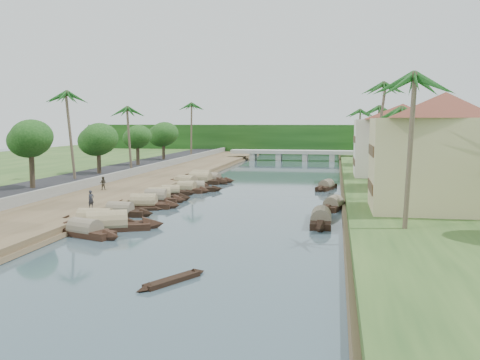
% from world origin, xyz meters
% --- Properties ---
extents(ground, '(220.00, 220.00, 0.00)m').
position_xyz_m(ground, '(0.00, 0.00, 0.00)').
color(ground, '#374A52').
rests_on(ground, ground).
extents(left_bank, '(10.00, 180.00, 0.80)m').
position_xyz_m(left_bank, '(-16.00, 20.00, 0.40)').
color(left_bank, brown).
rests_on(left_bank, ground).
extents(right_bank, '(16.00, 180.00, 1.20)m').
position_xyz_m(right_bank, '(19.00, 20.00, 0.60)').
color(right_bank, '#25451B').
rests_on(right_bank, ground).
extents(road, '(8.00, 180.00, 1.40)m').
position_xyz_m(road, '(-24.50, 20.00, 0.70)').
color(road, black).
rests_on(road, ground).
extents(retaining_wall, '(0.40, 180.00, 1.10)m').
position_xyz_m(retaining_wall, '(-20.20, 20.00, 1.35)').
color(retaining_wall, slate).
rests_on(retaining_wall, left_bank).
extents(treeline, '(120.00, 14.00, 8.00)m').
position_xyz_m(treeline, '(0.00, 100.00, 4.00)').
color(treeline, '#12360E').
rests_on(treeline, ground).
extents(bridge, '(28.00, 4.00, 2.40)m').
position_xyz_m(bridge, '(0.00, 72.00, 1.72)').
color(bridge, '#A5A59A').
rests_on(bridge, ground).
extents(building_near, '(14.85, 14.85, 10.20)m').
position_xyz_m(building_near, '(18.99, -2.00, 6.38)').
color(building_near, '#C4B983').
rests_on(building_near, right_bank).
extents(building_mid, '(14.11, 14.11, 9.70)m').
position_xyz_m(building_mid, '(19.99, 14.00, 6.13)').
color(building_mid, '#CDAB91').
rests_on(building_mid, right_bank).
extents(building_far, '(15.59, 15.59, 10.20)m').
position_xyz_m(building_far, '(18.99, 28.00, 6.38)').
color(building_far, silver).
rests_on(building_far, right_bank).
extents(building_distant, '(12.62, 12.62, 9.20)m').
position_xyz_m(building_distant, '(19.99, 48.00, 5.88)').
color(building_distant, '#C4B983').
rests_on(building_distant, right_bank).
extents(sampan_0, '(7.34, 3.93, 1.96)m').
position_xyz_m(sampan_0, '(-9.24, -11.94, 0.41)').
color(sampan_0, black).
rests_on(sampan_0, ground).
extents(sampan_1, '(8.29, 2.58, 2.40)m').
position_xyz_m(sampan_1, '(-10.01, -8.50, 0.42)').
color(sampan_1, black).
rests_on(sampan_1, ground).
extents(sampan_2, '(9.55, 5.76, 2.49)m').
position_xyz_m(sampan_2, '(-8.48, -9.56, 0.42)').
color(sampan_2, black).
rests_on(sampan_2, ground).
extents(sampan_3, '(6.82, 1.67, 1.88)m').
position_xyz_m(sampan_3, '(-10.14, -2.94, 0.41)').
color(sampan_3, black).
rests_on(sampan_3, ground).
extents(sampan_4, '(7.86, 2.92, 2.19)m').
position_xyz_m(sampan_4, '(-9.49, 1.70, 0.42)').
color(sampan_4, black).
rests_on(sampan_4, ground).
extents(sampan_5, '(7.43, 4.17, 2.31)m').
position_xyz_m(sampan_5, '(-9.50, 6.63, 0.42)').
color(sampan_5, black).
rests_on(sampan_5, ground).
extents(sampan_6, '(7.00, 1.87, 2.11)m').
position_xyz_m(sampan_6, '(-9.62, 6.00, 0.41)').
color(sampan_6, black).
rests_on(sampan_6, ground).
extents(sampan_7, '(6.35, 3.42, 1.75)m').
position_xyz_m(sampan_7, '(-9.68, 11.29, 0.40)').
color(sampan_7, black).
rests_on(sampan_7, ground).
extents(sampan_8, '(6.57, 2.44, 2.02)m').
position_xyz_m(sampan_8, '(-8.55, 14.54, 0.41)').
color(sampan_8, black).
rests_on(sampan_8, ground).
extents(sampan_9, '(7.48, 3.24, 1.91)m').
position_xyz_m(sampan_9, '(-7.80, 15.60, 0.41)').
color(sampan_9, black).
rests_on(sampan_9, ground).
extents(sampan_10, '(8.18, 4.85, 2.25)m').
position_xyz_m(sampan_10, '(-10.34, 20.48, 0.42)').
color(sampan_10, black).
rests_on(sampan_10, ground).
extents(sampan_11, '(8.90, 2.99, 2.47)m').
position_xyz_m(sampan_11, '(-9.32, 24.34, 0.42)').
color(sampan_11, black).
rests_on(sampan_11, ground).
extents(sampan_12, '(8.20, 3.58, 1.96)m').
position_xyz_m(sampan_12, '(-8.34, 26.72, 0.41)').
color(sampan_12, black).
rests_on(sampan_12, ground).
extents(sampan_13, '(8.78, 4.18, 2.34)m').
position_xyz_m(sampan_13, '(-10.02, 27.95, 0.42)').
color(sampan_13, black).
rests_on(sampan_13, ground).
extents(sampan_14, '(1.84, 8.52, 2.08)m').
position_xyz_m(sampan_14, '(8.74, -3.66, 0.41)').
color(sampan_14, black).
rests_on(sampan_14, ground).
extents(sampan_15, '(3.08, 7.10, 1.91)m').
position_xyz_m(sampan_15, '(9.75, 4.55, 0.41)').
color(sampan_15, black).
rests_on(sampan_15, ground).
extents(sampan_16, '(3.22, 7.36, 1.83)m').
position_xyz_m(sampan_16, '(8.73, 20.66, 0.40)').
color(sampan_16, black).
rests_on(sampan_16, ground).
extents(canoe_0, '(3.16, 4.90, 0.69)m').
position_xyz_m(canoe_0, '(1.10, -22.34, 0.10)').
color(canoe_0, black).
rests_on(canoe_0, ground).
extents(canoe_1, '(4.40, 2.16, 0.71)m').
position_xyz_m(canoe_1, '(-9.26, 0.30, 0.10)').
color(canoe_1, black).
rests_on(canoe_1, ground).
extents(canoe_2, '(5.02, 2.86, 0.75)m').
position_xyz_m(canoe_2, '(-7.42, 24.68, 0.10)').
color(canoe_2, black).
rests_on(canoe_2, ground).
extents(palm_0, '(3.20, 3.20, 12.48)m').
position_xyz_m(palm_0, '(15.00, -10.55, 11.85)').
color(palm_0, brown).
rests_on(palm_0, ground).
extents(palm_1, '(3.20, 3.20, 10.47)m').
position_xyz_m(palm_1, '(16.00, 4.60, 9.91)').
color(palm_1, brown).
rests_on(palm_1, ground).
extents(palm_2, '(3.20, 3.20, 14.11)m').
position_xyz_m(palm_2, '(15.00, 22.11, 13.43)').
color(palm_2, brown).
rests_on(palm_2, ground).
extents(palm_3, '(3.20, 3.20, 11.54)m').
position_xyz_m(palm_3, '(16.00, 37.92, 10.96)').
color(palm_3, brown).
rests_on(palm_3, ground).
extents(palm_5, '(3.20, 3.20, 12.77)m').
position_xyz_m(palm_5, '(-24.00, 14.69, 12.34)').
color(palm_5, brown).
rests_on(palm_5, ground).
extents(palm_6, '(3.20, 3.20, 11.18)m').
position_xyz_m(palm_6, '(-22.00, 29.52, 10.80)').
color(palm_6, brown).
rests_on(palm_6, ground).
extents(palm_7, '(3.20, 3.20, 11.36)m').
position_xyz_m(palm_7, '(14.00, 54.64, 10.78)').
color(palm_7, brown).
rests_on(palm_7, ground).
extents(palm_8, '(3.20, 3.20, 12.79)m').
position_xyz_m(palm_8, '(-20.50, 59.98, 12.35)').
color(palm_8, brown).
rests_on(palm_8, ground).
extents(tree_2, '(4.71, 4.71, 7.51)m').
position_xyz_m(tree_2, '(-24.00, 5.04, 6.87)').
color(tree_2, '#433526').
rests_on(tree_2, ground).
extents(tree_3, '(5.27, 5.27, 7.07)m').
position_xyz_m(tree_3, '(-24.00, 22.44, 6.23)').
color(tree_3, '#433526').
rests_on(tree_3, ground).
extents(tree_4, '(4.48, 4.48, 6.67)m').
position_xyz_m(tree_4, '(-24.00, 37.91, 6.14)').
color(tree_4, '#433526').
rests_on(tree_4, ground).
extents(tree_5, '(5.44, 5.44, 7.19)m').
position_xyz_m(tree_5, '(-24.00, 51.98, 6.28)').
color(tree_5, '#433526').
rests_on(tree_5, ground).
extents(tree_6, '(4.33, 4.33, 6.39)m').
position_xyz_m(tree_6, '(24.00, 28.19, 5.73)').
color(tree_6, '#433526').
rests_on(tree_6, ground).
extents(person_near, '(0.66, 0.75, 1.73)m').
position_xyz_m(person_near, '(-12.55, -3.98, 1.66)').
color(person_near, '#26272D').
rests_on(person_near, left_bank).
extents(person_far, '(0.85, 0.72, 1.57)m').
position_xyz_m(person_far, '(-17.42, 9.29, 1.58)').
color(person_far, '#383327').
rests_on(person_far, left_bank).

